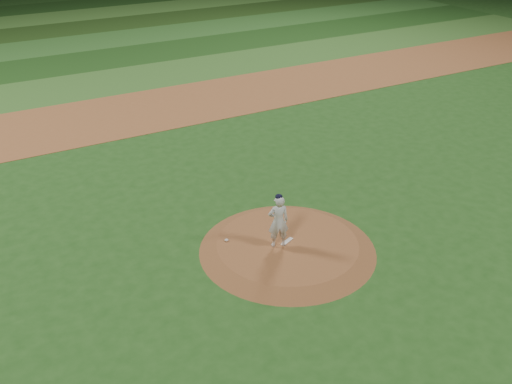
{
  "coord_description": "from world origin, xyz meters",
  "views": [
    {
      "loc": [
        -8.07,
        -12.41,
        10.05
      ],
      "look_at": [
        0.0,
        2.0,
        1.1
      ],
      "focal_mm": 40.0,
      "sensor_mm": 36.0,
      "label": 1
    }
  ],
  "objects_px": {
    "pitchers_mound": "(287,246)",
    "rosin_bag": "(227,240)",
    "pitcher_on_mound": "(278,221)",
    "pitching_rubber": "(287,241)"
  },
  "relations": [
    {
      "from": "pitchers_mound",
      "to": "pitcher_on_mound",
      "type": "distance_m",
      "value": 1.06
    },
    {
      "from": "pitchers_mound",
      "to": "rosin_bag",
      "type": "distance_m",
      "value": 1.91
    },
    {
      "from": "pitcher_on_mound",
      "to": "pitching_rubber",
      "type": "bearing_deg",
      "value": 5.89
    },
    {
      "from": "pitchers_mound",
      "to": "pitching_rubber",
      "type": "bearing_deg",
      "value": 73.84
    },
    {
      "from": "pitchers_mound",
      "to": "rosin_bag",
      "type": "bearing_deg",
      "value": 147.49
    },
    {
      "from": "pitching_rubber",
      "to": "pitcher_on_mound",
      "type": "bearing_deg",
      "value": 162.64
    },
    {
      "from": "rosin_bag",
      "to": "pitcher_on_mound",
      "type": "relative_size",
      "value": 0.07
    },
    {
      "from": "pitching_rubber",
      "to": "rosin_bag",
      "type": "height_order",
      "value": "rosin_bag"
    },
    {
      "from": "pitching_rubber",
      "to": "rosin_bag",
      "type": "bearing_deg",
      "value": 126.11
    },
    {
      "from": "rosin_bag",
      "to": "pitcher_on_mound",
      "type": "height_order",
      "value": "pitcher_on_mound"
    }
  ]
}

